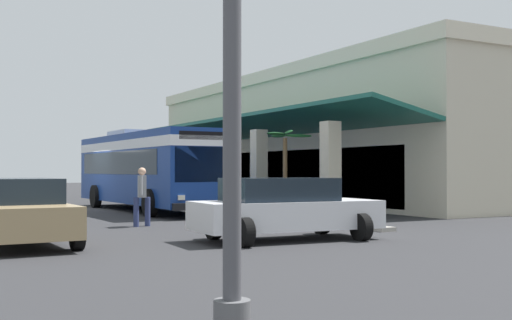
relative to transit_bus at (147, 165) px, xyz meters
name	(u,v)px	position (x,y,z in m)	size (l,w,h in m)	color
ground	(252,205)	(-2.07, 5.98, -1.85)	(120.00, 120.00, 0.00)	#2D2D30
curb_strip	(174,204)	(-3.66, 2.60, -1.79)	(31.35, 0.50, 0.12)	#9E998E
plaza_building	(338,139)	(-3.66, 12.22, 1.51)	(26.43, 13.36, 6.73)	beige
transit_bus	(147,165)	(0.00, 0.00, 0.00)	(11.27, 3.01, 3.34)	navy
parked_sedan_tan	(18,211)	(10.52, -6.60, -1.10)	(4.45, 2.11, 1.47)	#9E845B
parked_sedan_white	(284,208)	(12.43, -0.91, -1.10)	(2.60, 4.49, 1.47)	silver
pedestrian	(142,193)	(7.20, -2.65, -0.87)	(0.65, 0.54, 1.73)	navy
potted_palm	(285,191)	(4.89, 3.65, -0.98)	(1.95, 2.04, 3.14)	brown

